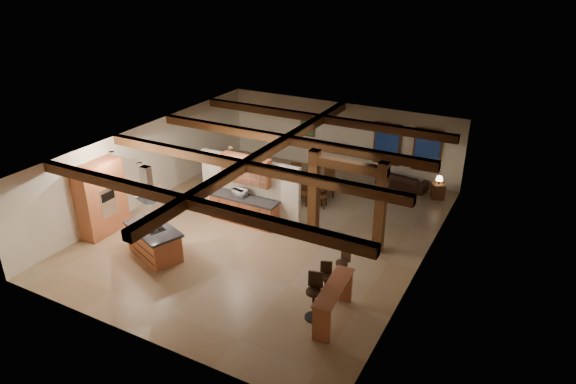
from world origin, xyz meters
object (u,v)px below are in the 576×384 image
object	(u,v)px
sofa	(403,180)
bar_counter	(334,297)
kitchen_island	(154,241)
dining_table	(309,189)

from	to	relation	value
sofa	bar_counter	xyz separation A→B (m)	(0.85, -8.70, 0.39)
kitchen_island	sofa	distance (m)	9.87
dining_table	sofa	distance (m)	3.82
kitchen_island	bar_counter	size ratio (longest dim) A/B	1.12
sofa	bar_counter	size ratio (longest dim) A/B	1.01
kitchen_island	bar_counter	world-z (taller)	bar_counter
kitchen_island	dining_table	bearing A→B (deg)	68.96
kitchen_island	sofa	size ratio (longest dim) A/B	1.10
dining_table	bar_counter	size ratio (longest dim) A/B	0.93
bar_counter	sofa	bearing A→B (deg)	95.59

